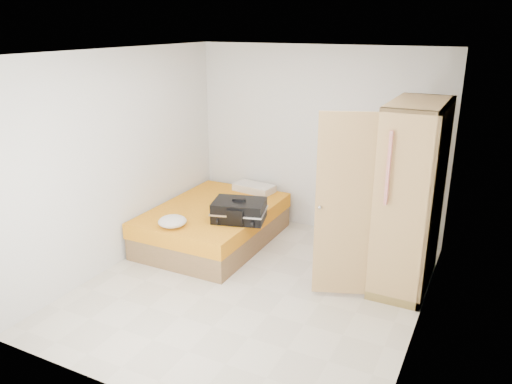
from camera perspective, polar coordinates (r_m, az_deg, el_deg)
The scene contains 7 objects.
room at distance 5.30m, azimuth -0.33°, elevation 1.55°, with size 4.00×4.02×2.60m.
bed at distance 6.86m, azimuth -4.84°, elevation -3.71°, with size 1.42×2.02×0.50m.
wardrobe at distance 5.74m, azimuth 16.69°, elevation -1.07°, with size 1.14×1.39×2.10m.
person at distance 5.90m, azimuth 11.09°, elevation -2.21°, with size 0.58×0.38×1.59m, color red.
suitcase at distance 6.28m, azimuth -1.94°, elevation -2.14°, with size 0.76×0.64×0.29m.
round_cushion at distance 6.19m, azimuth -9.53°, elevation -3.33°, with size 0.35×0.35×0.13m, color white.
pillow at distance 7.36m, azimuth -0.22°, elevation 0.48°, with size 0.59×0.30×0.11m, color white.
Camera 1 is at (2.29, -4.51, 2.88)m, focal length 35.00 mm.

